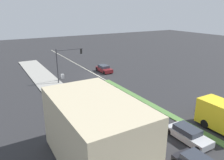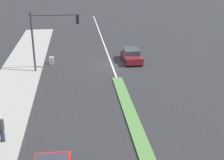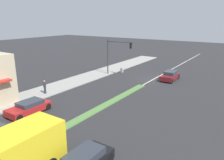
{
  "view_description": "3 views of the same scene",
  "coord_description": "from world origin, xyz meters",
  "px_view_note": "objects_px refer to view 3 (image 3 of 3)",
  "views": [
    {
      "loc": [
        17.22,
        35.13,
        11.62
      ],
      "look_at": [
        1.86,
        9.01,
        1.8
      ],
      "focal_mm": 35.0,
      "sensor_mm": 36.0,
      "label": 1
    },
    {
      "loc": [
        3.58,
        30.27,
        10.14
      ],
      "look_at": [
        1.21,
        10.34,
        2.35
      ],
      "focal_mm": 50.0,
      "sensor_mm": 36.0,
      "label": 2
    },
    {
      "loc": [
        -12.54,
        30.01,
        8.82
      ],
      "look_at": [
        1.56,
        9.02,
        1.72
      ],
      "focal_mm": 35.0,
      "sensor_mm": 36.0,
      "label": 3
    }
  ],
  "objects_px": {
    "traffic_signal_main": "(115,51)",
    "sedan_maroon": "(170,76)",
    "hatchback_red": "(29,107)",
    "pedestrian": "(45,87)",
    "warning_aframe_sign": "(122,70)"
  },
  "relations": [
    {
      "from": "warning_aframe_sign",
      "to": "hatchback_red",
      "type": "distance_m",
      "value": 19.07
    },
    {
      "from": "traffic_signal_main",
      "to": "pedestrian",
      "type": "bearing_deg",
      "value": 81.04
    },
    {
      "from": "traffic_signal_main",
      "to": "hatchback_red",
      "type": "relative_size",
      "value": 1.37
    },
    {
      "from": "warning_aframe_sign",
      "to": "sedan_maroon",
      "type": "distance_m",
      "value": 8.35
    },
    {
      "from": "traffic_signal_main",
      "to": "sedan_maroon",
      "type": "bearing_deg",
      "value": -164.85
    },
    {
      "from": "sedan_maroon",
      "to": "traffic_signal_main",
      "type": "bearing_deg",
      "value": 15.15
    },
    {
      "from": "traffic_signal_main",
      "to": "pedestrian",
      "type": "distance_m",
      "value": 12.94
    },
    {
      "from": "traffic_signal_main",
      "to": "warning_aframe_sign",
      "type": "height_order",
      "value": "traffic_signal_main"
    },
    {
      "from": "sedan_maroon",
      "to": "warning_aframe_sign",
      "type": "bearing_deg",
      "value": 1.05
    },
    {
      "from": "warning_aframe_sign",
      "to": "hatchback_red",
      "type": "bearing_deg",
      "value": 93.44
    },
    {
      "from": "warning_aframe_sign",
      "to": "hatchback_red",
      "type": "relative_size",
      "value": 0.2
    },
    {
      "from": "pedestrian",
      "to": "warning_aframe_sign",
      "type": "relative_size",
      "value": 1.95
    },
    {
      "from": "pedestrian",
      "to": "hatchback_red",
      "type": "bearing_deg",
      "value": 124.57
    },
    {
      "from": "sedan_maroon",
      "to": "hatchback_red",
      "type": "bearing_deg",
      "value": 69.43
    },
    {
      "from": "warning_aframe_sign",
      "to": "sedan_maroon",
      "type": "height_order",
      "value": "sedan_maroon"
    }
  ]
}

